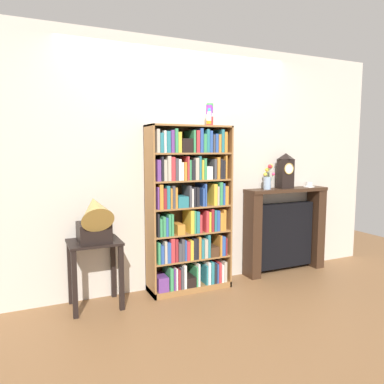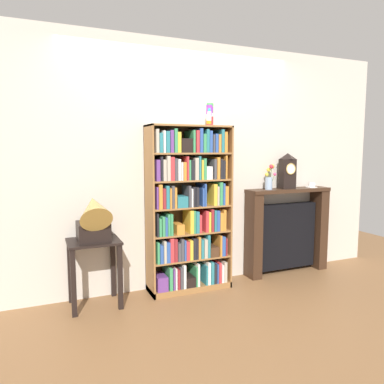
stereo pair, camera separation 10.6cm
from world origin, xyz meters
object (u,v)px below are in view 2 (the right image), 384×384
fireplace_mantel (286,231)px  mantel_clock (287,171)px  bookshelf (189,212)px  teacup_with_saucer (312,185)px  side_table_left (94,259)px  cup_stack (210,115)px  gramophone (94,218)px  flower_vase (269,179)px

fireplace_mantel → mantel_clock: mantel_clock is taller
bookshelf → teacup_with_saucer: (1.63, 0.04, 0.21)m
side_table_left → mantel_clock: size_ratio=1.52×
cup_stack → gramophone: 1.54m
fireplace_mantel → teacup_with_saucer: bearing=-3.3°
gramophone → mantel_clock: mantel_clock is taller
cup_stack → side_table_left: cup_stack is taller
bookshelf → side_table_left: bookshelf is taller
mantel_clock → teacup_with_saucer: mantel_clock is taller
fireplace_mantel → teacup_with_saucer: (0.34, -0.02, 0.54)m
cup_stack → fireplace_mantel: cup_stack is taller
gramophone → flower_vase: 2.02m
mantel_clock → flower_vase: (-0.25, 0.00, -0.08)m
cup_stack → gramophone: (-1.20, -0.08, -0.97)m
bookshelf → side_table_left: size_ratio=2.71×
cup_stack → fireplace_mantel: size_ratio=0.21×
bookshelf → mantel_clock: 1.33m
gramophone → fireplace_mantel: bearing=4.3°
side_table_left → flower_vase: bearing=2.4°
cup_stack → side_table_left: 1.82m
cup_stack → flower_vase: cup_stack is taller
teacup_with_saucer → bookshelf: bearing=-178.4°
flower_vase → side_table_left: bearing=-177.6°
fireplace_mantel → bookshelf: bearing=-177.2°
flower_vase → fireplace_mantel: bearing=3.6°
gramophone → flower_vase: flower_vase is taller
bookshelf → side_table_left: bearing=-177.8°
cup_stack → gramophone: cup_stack is taller
gramophone → mantel_clock: (2.24, 0.15, 0.37)m
mantel_clock → flower_vase: bearing=179.0°
gramophone → fireplace_mantel: gramophone is taller
fireplace_mantel → teacup_with_saucer: 0.64m
fireplace_mantel → gramophone: bearing=-175.7°
mantel_clock → fireplace_mantel: bearing=42.0°
mantel_clock → teacup_with_saucer: size_ratio=2.99×
cup_stack → teacup_with_saucer: (1.41, 0.07, -0.78)m
side_table_left → teacup_with_saucer: bearing=1.8°
fireplace_mantel → teacup_with_saucer: teacup_with_saucer is taller
cup_stack → flower_vase: (0.80, 0.07, -0.69)m
bookshelf → cup_stack: size_ratio=7.66×
fireplace_mantel → flower_vase: flower_vase is taller
side_table_left → mantel_clock: (2.24, 0.08, 0.77)m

